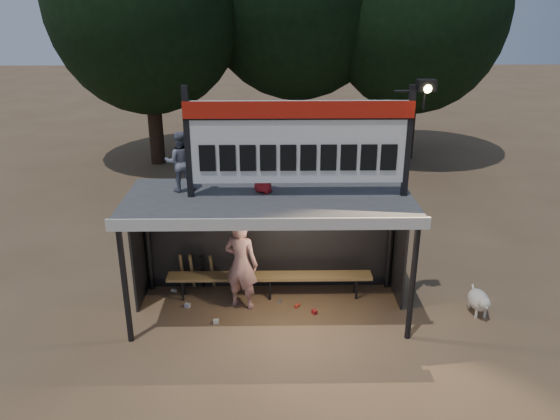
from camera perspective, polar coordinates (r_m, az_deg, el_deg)
The scene contains 11 objects.
ground at distance 10.50m, azimuth -1.07°, elevation -10.52°, with size 80.00×80.00×0.00m, color brown.
player at distance 10.26m, azimuth -4.08°, elevation -5.64°, with size 0.65×0.43×1.79m, color silver.
child_a at distance 9.73m, azimuth -10.42°, elevation 5.00°, with size 0.52×0.41×1.08m, color slate.
child_b at distance 9.53m, azimuth -1.75°, elevation 4.44°, with size 0.44×0.29×0.90m, color #AE1A20.
dugout_shelter at distance 9.87m, azimuth -1.15°, elevation -0.63°, with size 5.10×2.08×2.32m.
scoreboard_assembly at distance 9.19m, azimuth 2.29°, elevation 7.37°, with size 4.10×0.27×1.99m.
bench at distance 10.75m, azimuth -1.09°, elevation -7.01°, with size 4.00×0.35×0.48m.
tree_right at distance 20.04m, azimuth 14.22°, elevation 19.76°, with size 6.08×6.08×8.72m.
dog at distance 10.93m, azimuth 20.10°, elevation -8.88°, with size 0.36×0.81×0.49m.
bats at distance 11.10m, azimuth -8.66°, elevation -6.34°, with size 0.67×0.35×0.84m.
litter at distance 10.60m, azimuth -3.77°, elevation -9.98°, with size 2.89×1.24×0.08m.
Camera 1 is at (0.05, -8.91, 5.55)m, focal length 35.00 mm.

